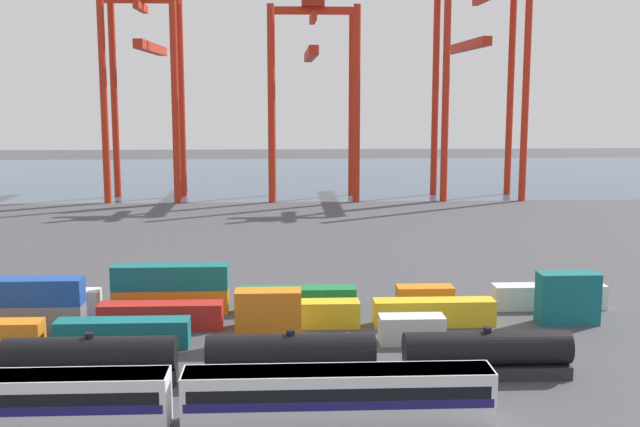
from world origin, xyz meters
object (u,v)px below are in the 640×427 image
Objects in this scene: freight_tank_row at (291,357)px; shipping_container_7 at (161,316)px; shipping_container_4 at (412,329)px; shipping_container_10 at (567,311)px; gantry_crane_west at (145,70)px; gantry_crane_east at (477,64)px; shipping_container_13 at (171,301)px; shipping_container_9 at (434,312)px; gantry_crane_central at (312,73)px; passenger_train at (176,396)px.

shipping_container_7 is (-12.66, 14.66, -0.67)m from freight_tank_row.
shipping_container_4 is 1.00× the size of shipping_container_10.
gantry_crane_west is 0.96× the size of gantry_crane_east.
shipping_container_13 is at bearing 121.65° from freight_tank_row.
shipping_container_4 is at bearing -119.56° from shipping_container_9.
gantry_crane_west reaches higher than shipping_container_10.
shipping_container_7 is 2.00× the size of shipping_container_10.
gantry_crane_west reaches higher than shipping_container_7.
gantry_crane_west reaches higher than gantry_crane_central.
shipping_container_9 is at bearing 180.00° from shipping_container_10.
shipping_container_10 is 117.10m from gantry_crane_west.
gantry_crane_central reaches higher than shipping_container_4.
passenger_train reaches higher than shipping_container_4.
gantry_crane_east reaches higher than shipping_container_7.
gantry_crane_east is at bearing 59.53° from shipping_container_13.
gantry_crane_west is (-22.16, 121.04, 25.84)m from passenger_train.
shipping_container_7 is 116.15m from gantry_crane_east.
shipping_container_4 is 17.61m from shipping_container_10.
shipping_container_4 is at bearing 42.02° from passenger_train.
shipping_container_9 is 110.97m from gantry_crane_west.
gantry_crane_west is at bearing -178.38° from gantry_crane_central.
gantry_crane_west is (-41.58, 103.55, 26.68)m from shipping_container_4.
shipping_container_10 is 103.35m from gantry_crane_east.
gantry_crane_east reaches higher than shipping_container_10.
shipping_container_4 is at bearing -25.05° from shipping_container_13.
shipping_container_9 is (14.47, 14.66, -0.67)m from freight_tank_row.
shipping_container_4 is 24.61m from shipping_container_7.
shipping_container_10 is 0.50× the size of shipping_container_13.
shipping_container_10 is at bearing -77.44° from gantry_crane_central.
passenger_train is 28.95m from shipping_container_13.
shipping_container_7 and shipping_container_13 have the same top height.
freight_tank_row is at bearing -141.18° from shipping_container_4.
shipping_container_9 is (22.57, 23.05, -0.84)m from passenger_train.
passenger_train is 0.92× the size of gantry_crane_east.
shipping_container_7 is at bearing -119.12° from gantry_crane_east.
shipping_container_4 is 0.13× the size of gantry_crane_west.
shipping_container_13 is at bearing 88.02° from shipping_container_7.
gantry_crane_west is (-17.80, 92.43, 26.68)m from shipping_container_13.
gantry_crane_west is at bearing 105.04° from freight_tank_row.
shipping_container_13 is at bearing -101.16° from gantry_crane_central.
shipping_container_7 is 0.27× the size of gantry_crane_central.
shipping_container_13 is 0.25× the size of gantry_crane_east.
shipping_container_10 is 104.70m from gantry_crane_central.
gantry_crane_east is at bearing 60.88° from shipping_container_7.
gantry_crane_central reaches higher than shipping_container_7.
shipping_container_13 is 97.84m from gantry_crane_west.
shipping_container_10 is (16.71, 5.56, 0.00)m from shipping_container_4.
shipping_container_13 is (-23.78, 11.11, 0.00)m from shipping_container_4.
shipping_container_9 is 102.71m from gantry_crane_central.
passenger_train reaches higher than shipping_container_9.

